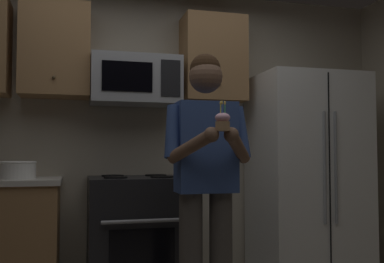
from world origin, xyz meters
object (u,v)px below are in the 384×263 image
(bowl_large_white, at_px, (17,169))
(person, at_px, (206,171))
(refrigerator, at_px, (307,177))
(cupcake, at_px, (223,121))
(oven_range, at_px, (136,234))
(microwave, at_px, (135,81))

(bowl_large_white, bearing_deg, person, -33.63)
(refrigerator, relative_size, cupcake, 10.35)
(bowl_large_white, distance_m, person, 1.49)
(oven_range, bearing_deg, refrigerator, -1.50)
(oven_range, height_order, bowl_large_white, bowl_large_white)
(microwave, relative_size, bowl_large_white, 2.60)
(refrigerator, bearing_deg, oven_range, 178.50)
(microwave, distance_m, bowl_large_white, 1.17)
(person, relative_size, cupcake, 10.13)
(person, distance_m, cupcake, 0.44)
(oven_range, bearing_deg, bowl_large_white, -178.76)
(microwave, bearing_deg, bowl_large_white, -171.27)
(oven_range, relative_size, refrigerator, 0.52)
(bowl_large_white, bearing_deg, oven_range, 1.24)
(refrigerator, relative_size, person, 1.02)
(oven_range, xyz_separation_m, person, (0.33, -0.84, 0.53))
(oven_range, height_order, microwave, microwave)
(microwave, height_order, cupcake, microwave)
(person, bearing_deg, bowl_large_white, 146.37)
(bowl_large_white, bearing_deg, microwave, 8.73)
(oven_range, bearing_deg, cupcake, -74.06)
(microwave, xyz_separation_m, refrigerator, (1.50, -0.16, -0.82))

